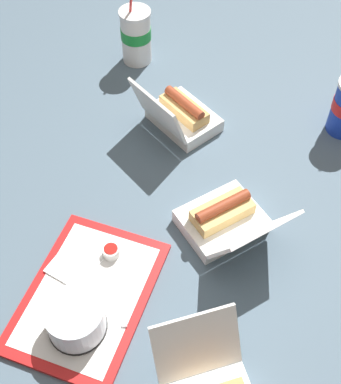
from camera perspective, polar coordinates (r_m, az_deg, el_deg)
name	(u,v)px	position (r m, az deg, el deg)	size (l,w,h in m)	color
ground_plane	(176,220)	(1.32, 0.64, -3.05)	(3.20, 3.20, 0.00)	#4C6070
food_tray	(88,296)	(1.22, -8.84, -10.90)	(0.39, 0.29, 0.01)	red
cake_container	(76,320)	(1.15, -10.08, -13.27)	(0.13, 0.13, 0.08)	black
ketchup_cup	(111,251)	(1.25, -6.35, -6.29)	(0.04, 0.04, 0.02)	white
napkin_stack	(74,264)	(1.25, -10.24, -7.61)	(0.10, 0.10, 0.00)	white
plastic_fork	(125,303)	(1.19, -4.83, -11.73)	(0.11, 0.01, 0.01)	white
clamshell_hotdog_left	(225,220)	(1.28, 5.87, -2.98)	(0.28, 0.29, 0.17)	white
clamshell_hotdog_right	(181,115)	(1.50, 1.11, 8.22)	(0.25, 0.25, 0.17)	white
soda_cup_right	(136,35)	(1.70, -3.70, 16.33)	(0.10, 0.10, 0.23)	white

